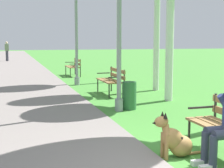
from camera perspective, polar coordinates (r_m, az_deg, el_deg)
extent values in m
cube|color=gray|center=(27.29, -16.35, 3.53)|extent=(3.69, 60.00, 0.04)
cube|color=olive|center=(5.11, 17.19, -7.40)|extent=(0.14, 1.50, 0.04)
cylinder|color=#2D2B28|center=(5.72, 13.01, -8.01)|extent=(0.04, 0.04, 0.45)
cylinder|color=#2D2B28|center=(5.91, 17.13, -5.63)|extent=(0.04, 0.04, 0.85)
cube|color=#2D2B28|center=(5.72, 14.87, -3.88)|extent=(0.45, 0.04, 0.03)
cube|color=olive|center=(10.68, -1.40, 0.55)|extent=(0.14, 1.50, 0.04)
cube|color=olive|center=(10.72, -0.50, 0.58)|extent=(0.14, 1.50, 0.04)
cube|color=olive|center=(10.77, 0.39, 0.61)|extent=(0.14, 1.50, 0.04)
cube|color=olive|center=(10.79, 0.93, 1.37)|extent=(0.04, 1.50, 0.11)
cube|color=olive|center=(10.77, 0.93, 2.32)|extent=(0.04, 1.50, 0.11)
cylinder|color=#2D2B28|center=(11.36, -2.44, -0.19)|extent=(0.04, 0.04, 0.45)
cylinder|color=#2D2B28|center=(11.46, -0.12, 0.89)|extent=(0.04, 0.04, 0.85)
cube|color=#2D2B28|center=(11.37, -1.47, 1.88)|extent=(0.45, 0.04, 0.03)
cylinder|color=#2D2B28|center=(10.04, -0.49, -1.18)|extent=(0.04, 0.04, 0.45)
cylinder|color=#2D2B28|center=(10.16, 2.11, 0.05)|extent=(0.04, 0.04, 0.85)
cube|color=#2D2B28|center=(10.05, 0.60, 1.15)|extent=(0.45, 0.04, 0.03)
cube|color=olive|center=(16.54, -7.44, 2.93)|extent=(0.14, 1.50, 0.04)
cube|color=olive|center=(16.57, -6.84, 2.94)|extent=(0.14, 1.50, 0.04)
cube|color=olive|center=(16.60, -6.25, 2.96)|extent=(0.14, 1.50, 0.04)
cube|color=olive|center=(16.61, -5.90, 3.45)|extent=(0.04, 1.50, 0.11)
cube|color=olive|center=(16.60, -5.91, 4.07)|extent=(0.04, 1.50, 0.11)
cylinder|color=#2D2B28|center=(17.24, -7.88, 2.35)|extent=(0.04, 0.04, 0.45)
cylinder|color=#2D2B28|center=(17.30, -6.32, 3.05)|extent=(0.04, 0.04, 0.85)
cube|color=#2D2B28|center=(17.24, -7.25, 3.71)|extent=(0.45, 0.04, 0.03)
cylinder|color=#2D2B28|center=(15.88, -7.11, 1.93)|extent=(0.04, 0.04, 0.45)
cylinder|color=#2D2B28|center=(15.95, -5.42, 2.70)|extent=(0.04, 0.04, 0.85)
cube|color=#2D2B28|center=(15.88, -6.42, 3.41)|extent=(0.45, 0.04, 0.03)
cylinder|color=#33384C|center=(4.97, 17.72, -7.57)|extent=(0.42, 0.14, 0.14)
cylinder|color=#33384C|center=(4.93, 15.57, -10.48)|extent=(0.11, 0.11, 0.47)
cube|color=silver|center=(4.95, 14.68, -12.81)|extent=(0.24, 0.09, 0.07)
cylinder|color=#33384C|center=(4.77, 16.87, -11.14)|extent=(0.11, 0.11, 0.47)
cube|color=silver|center=(4.79, 15.96, -13.54)|extent=(0.24, 0.09, 0.07)
ellipsoid|color=#B27F47|center=(5.19, 11.69, -10.30)|extent=(0.37, 0.30, 0.32)
ellipsoid|color=#B27F47|center=(5.08, 10.26, -9.18)|extent=(0.51, 0.25, 0.48)
ellipsoid|color=black|center=(5.10, 10.76, -8.71)|extent=(0.36, 0.21, 0.27)
cylinder|color=#B27F47|center=(5.10, 8.61, -10.21)|extent=(0.06, 0.06, 0.38)
cylinder|color=#B27F47|center=(5.00, 9.27, -10.59)|extent=(0.06, 0.06, 0.38)
cylinder|color=#B27F47|center=(4.99, 9.20, -7.74)|extent=(0.12, 0.17, 0.19)
ellipsoid|color=#B27F47|center=(4.92, 8.41, -6.38)|extent=(0.23, 0.15, 0.16)
cone|color=black|center=(4.88, 7.36, -6.61)|extent=(0.10, 0.10, 0.09)
cone|color=black|center=(4.95, 8.59, -5.10)|extent=(0.06, 0.06, 0.09)
cone|color=black|center=(4.88, 9.10, -5.31)|extent=(0.06, 0.06, 0.09)
cylinder|color=#B27F47|center=(5.34, 13.52, -11.38)|extent=(0.28, 0.06, 0.04)
cylinder|color=gray|center=(8.27, 1.19, -3.58)|extent=(0.20, 0.20, 0.30)
cylinder|color=gray|center=(8.12, 1.22, 8.99)|extent=(0.11, 0.11, 3.90)
cylinder|color=gray|center=(13.16, -5.98, 0.49)|extent=(0.20, 0.20, 0.30)
cylinder|color=gray|center=(13.07, -6.09, 8.64)|extent=(0.11, 0.11, 4.03)
cylinder|color=silver|center=(9.69, 9.80, 7.16)|extent=(0.22, 0.22, 3.40)
cylinder|color=silver|center=(11.70, 7.63, 8.97)|extent=(0.20, 0.20, 4.11)
cylinder|color=silver|center=(14.13, 1.12, 9.83)|extent=(0.17, 0.17, 4.64)
cylinder|color=#2D6638|center=(8.44, 2.95, -1.98)|extent=(0.36, 0.36, 0.70)
cylinder|color=#383842|center=(29.19, -17.44, 4.55)|extent=(0.22, 0.22, 0.88)
cube|color=#6B7F5B|center=(29.17, -17.50, 5.96)|extent=(0.32, 0.20, 0.56)
sphere|color=beige|center=(29.17, -17.53, 6.72)|extent=(0.20, 0.20, 0.20)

